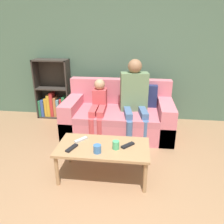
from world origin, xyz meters
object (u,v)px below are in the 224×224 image
bookshelf (54,96)px  coffee_table (103,149)px  person_child (99,105)px  tv_remote_0 (128,145)px  couch (119,116)px  person_adult (134,94)px  tv_remote_2 (81,140)px  cup_near (116,145)px  cup_far (97,149)px  tv_remote_1 (72,148)px

bookshelf → coffee_table: bookshelf is taller
person_child → tv_remote_0: (0.51, -1.02, -0.09)m
couch → person_adult: 0.48m
coffee_table → person_adult: size_ratio=0.86×
tv_remote_2 → couch: bearing=110.2°
cup_near → tv_remote_0: (0.13, 0.07, -0.04)m
cup_far → tv_remote_0: bearing=28.6°
coffee_table → cup_far: size_ratio=11.67×
person_adult → tv_remote_2: size_ratio=7.27×
coffee_table → tv_remote_0: size_ratio=6.53×
bookshelf → cup_far: bearing=-57.4°
tv_remote_1 → tv_remote_2: bearing=95.3°
cup_far → tv_remote_1: (-0.29, 0.04, -0.03)m
cup_far → coffee_table: bearing=74.8°
person_adult → person_child: bearing=178.6°
person_adult → person_child: (-0.55, -0.07, -0.18)m
bookshelf → person_child: bookshelf is taller
couch → person_child: person_child is taller
bookshelf → cup_far: (1.19, -1.86, 0.03)m
cup_far → tv_remote_0: cup_far is taller
couch → cup_far: couch is taller
person_child → tv_remote_0: bearing=-65.0°
person_child → cup_far: (0.20, -1.19, -0.06)m
cup_near → tv_remote_1: 0.48m
person_adult → tv_remote_0: (-0.04, -1.09, -0.27)m
bookshelf → person_child: 1.20m
person_adult → tv_remote_1: (-0.64, -1.23, -0.27)m
couch → cup_far: bearing=-94.6°
cup_near → tv_remote_2: 0.45m
couch → coffee_table: bearing=-93.3°
coffee_table → cup_far: (-0.04, -0.14, 0.08)m
bookshelf → tv_remote_2: (0.95, -1.62, -0.00)m
person_child → cup_near: person_child is taller
couch → coffee_table: (-0.07, -1.20, 0.08)m
person_child → person_adult: bearing=6.1°
couch → tv_remote_2: 1.16m
tv_remote_0 → person_adult: bearing=131.2°
coffee_table → tv_remote_0: 0.28m
coffee_table → couch: bearing=86.7°
couch → coffee_table: 1.20m
cup_near → cup_far: bearing=-152.1°
cup_near → person_adult: bearing=82.0°
person_adult → tv_remote_1: size_ratio=6.77×
bookshelf → cup_near: size_ratio=11.70×
tv_remote_1 → tv_remote_2: 0.20m
bookshelf → cup_far: bookshelf is taller
bookshelf → coffee_table: size_ratio=1.07×
person_child → bookshelf: bearing=144.3°
couch → tv_remote_0: bearing=-80.0°
tv_remote_0 → tv_remote_2: bearing=-143.5°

